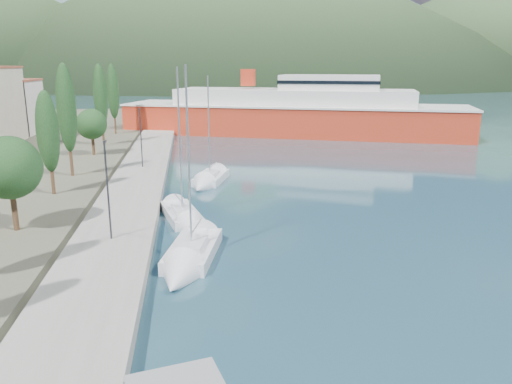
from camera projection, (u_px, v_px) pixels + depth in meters
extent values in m
plane|color=#234756|center=(204.00, 107.00, 133.74)|extent=(1400.00, 1400.00, 0.00)
cube|color=gray|center=(132.00, 196.00, 42.26)|extent=(5.00, 88.00, 0.80)
cone|color=gray|center=(249.00, 2.00, 659.10)|extent=(760.00, 760.00, 180.00)
cone|color=#3A5530|center=(242.00, 3.00, 393.31)|extent=(480.00, 480.00, 115.00)
cube|color=white|center=(5.00, 108.00, 76.64)|extent=(9.00, 10.00, 8.00)
cube|color=#9E5138|center=(2.00, 80.00, 75.61)|extent=(9.20, 10.20, 0.30)
cylinder|color=#47301E|center=(15.00, 211.00, 32.39)|extent=(0.36, 0.36, 2.54)
sphere|color=#1D3F1C|center=(9.00, 168.00, 31.67)|extent=(4.06, 4.06, 4.06)
cylinder|color=#47301E|center=(53.00, 183.00, 41.57)|extent=(0.30, 0.30, 1.88)
ellipsoid|color=#1D3F1C|center=(48.00, 132.00, 40.50)|extent=(1.80, 1.80, 6.67)
cylinder|color=#47301E|center=(72.00, 164.00, 48.28)|extent=(0.30, 0.30, 2.35)
ellipsoid|color=#1D3F1C|center=(66.00, 108.00, 46.95)|extent=(1.80, 1.80, 8.32)
cylinder|color=#47301E|center=(93.00, 146.00, 59.38)|extent=(0.36, 0.36, 2.24)
sphere|color=#1D3F1C|center=(92.00, 124.00, 58.75)|extent=(3.59, 3.59, 3.59)
cylinder|color=#47301E|center=(103.00, 136.00, 66.59)|extent=(0.30, 0.30, 2.35)
ellipsoid|color=#1D3F1C|center=(100.00, 96.00, 65.26)|extent=(1.80, 1.80, 8.32)
cylinder|color=#47301E|center=(115.00, 126.00, 77.56)|extent=(0.30, 0.30, 2.33)
ellipsoid|color=#1D3F1C|center=(113.00, 91.00, 76.24)|extent=(1.80, 1.80, 8.28)
cylinder|color=#2D2D33|center=(108.00, 191.00, 30.05)|extent=(0.12, 0.12, 6.00)
cube|color=#2D2D33|center=(105.00, 141.00, 29.54)|extent=(0.15, 0.50, 0.12)
cylinder|color=#2D2D33|center=(141.00, 138.00, 51.46)|extent=(0.12, 0.12, 6.00)
cube|color=#2D2D33|center=(140.00, 109.00, 50.95)|extent=(0.15, 0.50, 0.12)
cube|color=silver|center=(193.00, 252.00, 30.00)|extent=(3.85, 6.61, 0.99)
cube|color=silver|center=(191.00, 244.00, 29.44)|extent=(2.04, 2.76, 0.39)
cylinder|color=silver|center=(189.00, 160.00, 28.17)|extent=(0.12, 0.12, 10.48)
cone|color=silver|center=(177.00, 280.00, 26.17)|extent=(3.12, 3.39, 2.54)
cube|color=silver|center=(182.00, 215.00, 37.40)|extent=(3.45, 6.38, 0.85)
cube|color=silver|center=(182.00, 209.00, 36.89)|extent=(1.81, 2.65, 0.33)
cylinder|color=silver|center=(180.00, 141.00, 35.63)|extent=(0.12, 0.12, 10.43)
cone|color=silver|center=(193.00, 231.00, 33.89)|extent=(2.75, 3.23, 2.18)
cube|color=silver|center=(211.00, 179.00, 49.20)|extent=(4.01, 6.00, 0.95)
cube|color=silver|center=(210.00, 173.00, 48.69)|extent=(2.06, 2.55, 0.37)
cylinder|color=silver|center=(209.00, 126.00, 47.55)|extent=(0.12, 0.12, 9.47)
cone|color=silver|center=(201.00, 187.00, 45.83)|extent=(3.10, 3.20, 2.42)
cube|color=red|center=(293.00, 122.00, 81.58)|extent=(55.52, 29.54, 5.31)
cube|color=silver|center=(293.00, 105.00, 80.92)|extent=(56.00, 30.00, 0.28)
cube|color=silver|center=(294.00, 98.00, 80.63)|extent=(38.86, 21.88, 2.84)
cube|color=silver|center=(330.00, 82.00, 78.80)|extent=(16.87, 11.90, 2.27)
cylinder|color=red|center=(248.00, 77.00, 81.42)|extent=(2.46, 2.46, 2.65)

